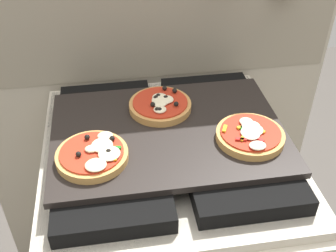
# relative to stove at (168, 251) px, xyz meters

# --- Properties ---
(kitchen_backsplash) EXTENTS (1.10, 0.09, 1.55)m
(kitchen_backsplash) POSITION_rel_stove_xyz_m (0.00, 0.34, 0.34)
(kitchen_backsplash) COLOR #B2A893
(kitchen_backsplash) RESTS_ON ground_plane
(stove) EXTENTS (0.60, 0.64, 0.90)m
(stove) POSITION_rel_stove_xyz_m (0.00, 0.00, 0.00)
(stove) COLOR beige
(stove) RESTS_ON ground_plane
(baking_tray) EXTENTS (0.54, 0.38, 0.02)m
(baking_tray) POSITION_rel_stove_xyz_m (0.00, 0.00, 0.46)
(baking_tray) COLOR black
(baking_tray) RESTS_ON stove
(pizza_left) EXTENTS (0.15, 0.15, 0.03)m
(pizza_left) POSITION_rel_stove_xyz_m (-0.17, -0.08, 0.48)
(pizza_left) COLOR tan
(pizza_left) RESTS_ON baking_tray
(pizza_right) EXTENTS (0.15, 0.15, 0.03)m
(pizza_right) POSITION_rel_stove_xyz_m (0.18, -0.06, 0.48)
(pizza_right) COLOR tan
(pizza_right) RESTS_ON baking_tray
(pizza_center) EXTENTS (0.15, 0.15, 0.03)m
(pizza_center) POSITION_rel_stove_xyz_m (-0.01, 0.09, 0.48)
(pizza_center) COLOR #C18947
(pizza_center) RESTS_ON baking_tray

